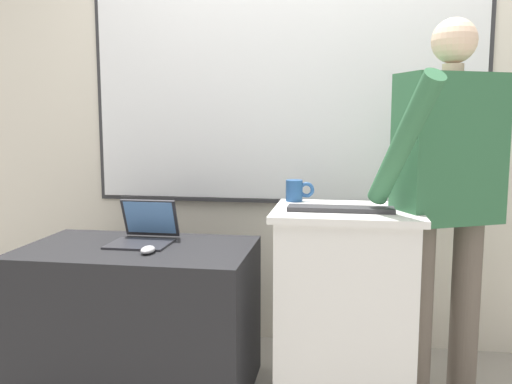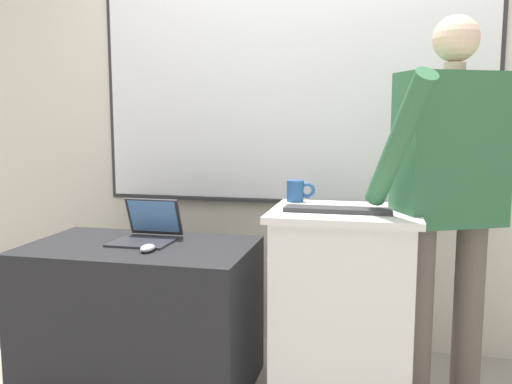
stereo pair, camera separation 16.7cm
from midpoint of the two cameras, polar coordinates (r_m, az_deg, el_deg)
back_wall at (r=3.20m, az=6.74°, el=8.04°), size 6.40×0.17×2.68m
lectern_podium at (r=2.53m, az=11.03°, el=-12.22°), size 0.64×0.53×0.93m
side_desk at (r=2.79m, az=-10.26°, el=-12.70°), size 1.10×0.66×0.72m
person_presenter at (r=2.50m, az=21.50°, el=0.25°), size 0.63×0.72×1.75m
laptop at (r=2.77m, az=-9.56°, el=-3.79°), size 0.29×0.31×0.21m
wireless_keyboard at (r=2.35m, az=10.62°, el=-1.87°), size 0.46×0.11×0.02m
computer_mouse_by_laptop at (r=2.53m, az=-9.49°, el=-5.86°), size 0.06×0.10×0.03m
coffee_mug at (r=2.62m, az=6.14°, el=0.11°), size 0.14×0.08×0.10m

